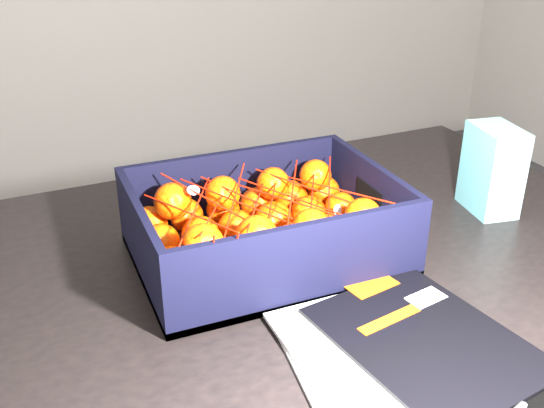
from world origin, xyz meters
name	(u,v)px	position (x,y,z in m)	size (l,w,h in m)	color
ground	(356,403)	(0.00, 0.00, 0.00)	(3.50, 3.50, 0.00)	#373739
table	(303,293)	(-0.33, -0.32, 0.65)	(1.22, 0.84, 0.75)	black
magazine_stack	(395,352)	(-0.35, -0.62, 0.76)	(0.32, 0.33, 0.02)	silver
produce_crate	(265,234)	(-0.41, -0.33, 0.79)	(0.41, 0.30, 0.13)	brown
clementine_heap	(263,229)	(-0.41, -0.33, 0.80)	(0.38, 0.28, 0.11)	#FD4805
mesh_net	(263,202)	(-0.41, -0.34, 0.86)	(0.34, 0.27, 0.09)	red
retail_carton	(492,170)	(0.04, -0.33, 0.83)	(0.07, 0.11, 0.16)	white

